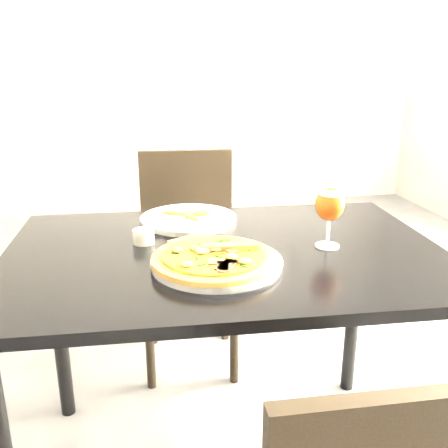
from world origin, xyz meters
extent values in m
cube|color=beige|center=(0.00, 3.00, 1.40)|extent=(5.00, 0.04, 2.80)
cube|color=black|center=(0.15, -0.01, 0.73)|extent=(1.25, 0.88, 0.03)
cylinder|color=black|center=(-0.37, 0.37, 0.36)|extent=(0.05, 0.05, 0.72)
cylinder|color=black|center=(0.71, 0.29, 0.36)|extent=(0.05, 0.05, 0.72)
cube|color=black|center=(0.13, 0.60, 0.44)|extent=(0.45, 0.45, 0.04)
cylinder|color=black|center=(-0.05, 0.46, 0.21)|extent=(0.04, 0.04, 0.42)
cylinder|color=black|center=(0.28, 0.42, 0.21)|extent=(0.04, 0.04, 0.42)
cylinder|color=black|center=(-0.02, 0.79, 0.21)|extent=(0.04, 0.04, 0.42)
cylinder|color=black|center=(0.31, 0.75, 0.21)|extent=(0.04, 0.04, 0.42)
cube|color=black|center=(0.15, 0.79, 0.68)|extent=(0.39, 0.07, 0.41)
cylinder|color=silver|center=(0.10, -0.12, 0.76)|extent=(0.37, 0.37, 0.02)
cylinder|color=olive|center=(0.09, -0.13, 0.77)|extent=(0.31, 0.31, 0.01)
cylinder|color=#C74810|center=(0.09, -0.13, 0.78)|extent=(0.26, 0.26, 0.01)
cube|color=#523323|center=(0.13, -0.13, 0.79)|extent=(0.06, 0.03, 0.00)
cube|color=#523323|center=(0.11, -0.08, 0.79)|extent=(0.05, 0.07, 0.00)
cube|color=#523323|center=(0.03, -0.08, 0.79)|extent=(0.07, 0.06, 0.00)
cube|color=#523323|center=(0.07, -0.15, 0.79)|extent=(0.07, 0.06, 0.00)
cube|color=#523323|center=(0.11, -0.18, 0.79)|extent=(0.05, 0.07, 0.00)
ellipsoid|color=gold|center=(0.11, -0.12, 0.79)|extent=(0.03, 0.03, 0.01)
ellipsoid|color=gold|center=(0.12, -0.05, 0.79)|extent=(0.03, 0.03, 0.01)
ellipsoid|color=gold|center=(0.08, -0.11, 0.79)|extent=(0.03, 0.03, 0.01)
ellipsoid|color=gold|center=(0.02, -0.11, 0.79)|extent=(0.03, 0.03, 0.01)
ellipsoid|color=gold|center=(0.07, -0.14, 0.79)|extent=(0.03, 0.03, 0.01)
ellipsoid|color=gold|center=(0.07, -0.20, 0.79)|extent=(0.03, 0.03, 0.01)
ellipsoid|color=gold|center=(0.10, -0.15, 0.79)|extent=(0.03, 0.03, 0.01)
ellipsoid|color=gold|center=(0.17, -0.15, 0.79)|extent=(0.03, 0.03, 0.01)
cube|color=#0B400C|center=(0.10, -0.11, 0.79)|extent=(0.01, 0.02, 0.00)
cube|color=#0B400C|center=(0.09, -0.08, 0.79)|extent=(0.00, 0.02, 0.00)
cube|color=#0B400C|center=(0.06, -0.05, 0.79)|extent=(0.01, 0.02, 0.00)
cube|color=#0B400C|center=(0.07, -0.11, 0.79)|extent=(0.02, 0.02, 0.00)
cube|color=#0B400C|center=(0.03, -0.11, 0.79)|extent=(0.02, 0.01, 0.00)
cube|color=#0B400C|center=(0.08, -0.13, 0.79)|extent=(0.02, 0.01, 0.00)
cube|color=#0B400C|center=(0.05, -0.16, 0.79)|extent=(0.02, 0.01, 0.00)
cube|color=#0B400C|center=(0.05, -0.20, 0.79)|extent=(0.01, 0.02, 0.00)
cube|color=#0B400C|center=(0.09, -0.16, 0.79)|extent=(0.01, 0.02, 0.00)
cube|color=#0B400C|center=(0.11, -0.19, 0.79)|extent=(0.01, 0.02, 0.00)
cube|color=#0B400C|center=(0.10, -0.14, 0.79)|extent=(0.02, 0.02, 0.00)
cube|color=#0B400C|center=(0.14, -0.15, 0.79)|extent=(0.02, 0.01, 0.00)
cube|color=#0B400C|center=(0.18, -0.13, 0.79)|extent=(0.02, 0.01, 0.00)
cube|color=#0B400C|center=(0.12, -0.12, 0.79)|extent=(0.02, 0.01, 0.00)
cube|color=#0B400C|center=(0.14, -0.08, 0.79)|extent=(0.02, 0.02, 0.00)
cube|color=olive|center=(0.14, -0.13, 0.79)|extent=(0.15, 0.05, 0.01)
cylinder|color=silver|center=(0.08, 0.26, 0.76)|extent=(0.34, 0.34, 0.02)
cube|color=olive|center=(0.06, 0.29, 0.77)|extent=(0.11, 0.07, 0.01)
cube|color=olive|center=(0.12, 0.25, 0.77)|extent=(0.11, 0.10, 0.01)
cylinder|color=#C74810|center=(0.12, 0.25, 0.78)|extent=(0.05, 0.05, 0.00)
cube|color=olive|center=(0.06, 0.08, 0.75)|extent=(0.12, 0.08, 0.01)
cylinder|color=silver|center=(-0.07, 0.09, 0.77)|extent=(0.06, 0.06, 0.04)
cylinder|color=yellow|center=(-0.07, 0.09, 0.78)|extent=(0.05, 0.05, 0.01)
cylinder|color=silver|center=(0.43, -0.05, 0.75)|extent=(0.07, 0.07, 0.00)
cylinder|color=silver|center=(0.43, -0.05, 0.79)|extent=(0.01, 0.01, 0.07)
ellipsoid|color=#933B0E|center=(0.43, -0.05, 0.87)|extent=(0.08, 0.08, 0.09)
cylinder|color=white|center=(0.43, -0.05, 0.91)|extent=(0.07, 0.07, 0.02)
camera|label=1|loc=(-0.12, -1.26, 1.25)|focal=40.00mm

